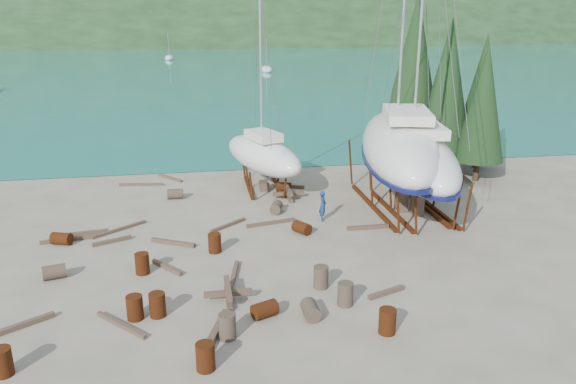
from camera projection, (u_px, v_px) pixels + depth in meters
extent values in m
plane|color=#656050|center=(284.00, 262.00, 24.11)|extent=(600.00, 600.00, 0.00)
plane|color=teal|center=(194.00, 31.00, 319.65)|extent=(700.00, 700.00, 0.00)
ellipsoid|color=black|center=(194.00, 31.00, 324.35)|extent=(800.00, 360.00, 110.00)
cube|color=beige|center=(21.00, 37.00, 192.08)|extent=(6.00, 5.00, 4.00)
cube|color=#A54C2D|center=(20.00, 29.00, 191.22)|extent=(6.60, 5.60, 1.60)
cube|color=beige|center=(141.00, 36.00, 198.54)|extent=(6.00, 5.00, 4.00)
cube|color=#A54C2D|center=(140.00, 28.00, 197.68)|extent=(6.60, 5.60, 1.60)
cube|color=beige|center=(280.00, 35.00, 206.61)|extent=(6.00, 5.00, 4.00)
cube|color=#A54C2D|center=(280.00, 28.00, 205.75)|extent=(6.60, 5.60, 1.60)
cylinder|color=black|center=(441.00, 162.00, 37.15)|extent=(0.36, 0.36, 1.60)
cone|color=black|center=(447.00, 85.00, 35.62)|extent=(3.60, 3.60, 8.40)
cylinder|color=black|center=(476.00, 170.00, 35.55)|extent=(0.36, 0.36, 1.36)
cone|color=black|center=(483.00, 103.00, 34.25)|extent=(3.06, 3.06, 7.14)
cylinder|color=black|center=(408.00, 154.00, 38.74)|extent=(0.36, 0.36, 1.84)
cone|color=black|center=(414.00, 69.00, 36.98)|extent=(4.14, 4.14, 9.66)
cylinder|color=black|center=(475.00, 157.00, 38.59)|extent=(0.36, 0.36, 1.44)
cone|color=black|center=(482.00, 91.00, 37.22)|extent=(3.24, 3.24, 7.56)
ellipsoid|color=silver|center=(266.00, 70.00, 100.67)|extent=(2.00, 5.00, 1.40)
cylinder|color=silver|center=(266.00, 53.00, 99.80)|extent=(0.08, 0.08, 5.00)
ellipsoid|color=silver|center=(169.00, 58.00, 125.91)|extent=(2.00, 5.00, 1.40)
cylinder|color=silver|center=(168.00, 45.00, 125.04)|extent=(0.08, 0.08, 5.00)
ellipsoid|color=silver|center=(400.00, 146.00, 29.97)|extent=(7.24, 14.16, 3.17)
cube|color=#0D1042|center=(404.00, 170.00, 29.68)|extent=(0.85, 2.43, 1.00)
cube|color=silver|center=(407.00, 115.00, 28.77)|extent=(3.13, 4.49, 0.50)
cube|color=#52210E|center=(372.00, 206.00, 30.75)|extent=(0.18, 7.48, 0.20)
cube|color=#52210E|center=(420.00, 203.00, 31.20)|extent=(0.18, 7.48, 0.20)
cube|color=brown|center=(402.00, 199.00, 30.17)|extent=(0.50, 0.80, 1.31)
ellipsoid|color=silver|center=(416.00, 157.00, 29.41)|extent=(5.26, 12.12, 2.77)
cube|color=#0D1042|center=(419.00, 177.00, 29.15)|extent=(0.59, 2.12, 1.00)
cube|color=silver|center=(423.00, 129.00, 28.36)|extent=(2.42, 3.77, 0.50)
cube|color=#52210E|center=(391.00, 210.00, 30.10)|extent=(0.18, 6.45, 0.20)
cube|color=#52210E|center=(433.00, 208.00, 30.49)|extent=(0.18, 6.45, 0.20)
cube|color=brown|center=(417.00, 205.00, 29.61)|extent=(0.50, 0.80, 1.10)
ellipsoid|color=silver|center=(263.00, 155.00, 33.61)|extent=(5.18, 8.40, 2.06)
cube|color=#0D1042|center=(264.00, 166.00, 33.41)|extent=(0.74, 1.44, 1.00)
cube|color=silver|center=(263.00, 136.00, 32.84)|extent=(2.14, 2.74, 0.50)
cylinder|color=silver|center=(260.00, 53.00, 32.17)|extent=(0.14, 0.14, 9.63)
cube|color=#52210E|center=(249.00, 187.00, 34.07)|extent=(0.18, 4.41, 0.20)
cube|color=#52210E|center=(277.00, 186.00, 34.36)|extent=(0.18, 4.41, 0.20)
cube|color=brown|center=(264.00, 186.00, 33.79)|extent=(0.50, 0.80, 0.53)
imported|color=navy|center=(323.00, 206.00, 28.70)|extent=(0.48, 0.64, 1.59)
cylinder|color=#52210E|center=(2.00, 362.00, 16.49)|extent=(0.58, 0.58, 0.88)
cylinder|color=#2D2823|center=(311.00, 310.00, 19.66)|extent=(0.60, 0.89, 0.58)
cylinder|color=#52210E|center=(61.00, 239.00, 25.84)|extent=(1.02, 0.84, 0.58)
cylinder|color=#52210E|center=(205.00, 357.00, 16.74)|extent=(0.58, 0.58, 0.88)
cylinder|color=#52210E|center=(284.00, 187.00, 33.46)|extent=(1.00, 0.79, 0.58)
cylinder|color=#2D2823|center=(321.00, 277.00, 21.77)|extent=(0.58, 0.58, 0.88)
cylinder|color=#52210E|center=(302.00, 228.00, 27.14)|extent=(0.97, 1.05, 0.58)
cylinder|color=#52210E|center=(387.00, 321.00, 18.66)|extent=(0.58, 0.58, 0.88)
cylinder|color=#52210E|center=(142.00, 264.00, 22.94)|extent=(0.58, 0.58, 0.88)
cylinder|color=#2D2823|center=(175.00, 194.00, 32.21)|extent=(0.89, 0.60, 0.58)
cylinder|color=#52210E|center=(135.00, 308.00, 19.52)|extent=(0.58, 0.58, 0.88)
cylinder|color=#2D2823|center=(276.00, 207.00, 29.98)|extent=(0.83, 1.02, 0.58)
cylinder|color=#52210E|center=(265.00, 310.00, 19.69)|extent=(1.04, 0.88, 0.58)
cylinder|color=#52210E|center=(157.00, 305.00, 19.71)|extent=(0.58, 0.58, 0.88)
cylinder|color=#52210E|center=(215.00, 243.00, 24.98)|extent=(0.58, 0.58, 0.88)
cylinder|color=#2D2823|center=(54.00, 272.00, 22.54)|extent=(1.00, 0.79, 0.58)
cylinder|color=#2D2823|center=(227.00, 326.00, 18.37)|extent=(0.58, 0.58, 0.88)
cylinder|color=#2D2823|center=(345.00, 294.00, 20.46)|extent=(0.58, 0.58, 0.88)
cube|color=brown|center=(141.00, 184.00, 34.71)|extent=(2.69, 0.50, 0.14)
cube|color=brown|center=(368.00, 227.00, 27.74)|extent=(2.10, 0.20, 0.19)
cube|color=brown|center=(86.00, 233.00, 27.01)|extent=(2.09, 0.44, 0.19)
cube|color=brown|center=(121.00, 325.00, 19.13)|extent=(1.85, 1.97, 0.15)
cube|color=brown|center=(112.00, 241.00, 26.12)|extent=(1.74, 0.90, 0.17)
cube|color=brown|center=(234.00, 275.00, 22.71)|extent=(0.63, 2.51, 0.16)
cube|color=brown|center=(291.00, 186.00, 34.25)|extent=(1.63, 0.78, 0.19)
cube|color=brown|center=(386.00, 292.00, 21.32)|extent=(1.62, 0.78, 0.17)
cube|color=brown|center=(173.00, 243.00, 25.90)|extent=(2.03, 1.23, 0.19)
cube|color=brown|center=(170.00, 178.00, 36.08)|extent=(1.59, 1.90, 0.15)
cube|color=brown|center=(271.00, 223.00, 28.38)|extent=(2.57, 0.74, 0.16)
cube|color=brown|center=(228.00, 225.00, 28.06)|extent=(1.87, 1.61, 0.15)
cube|color=brown|center=(167.00, 267.00, 23.42)|extent=(1.33, 1.62, 0.17)
cube|color=brown|center=(16.00, 327.00, 18.95)|extent=(2.28, 1.58, 0.18)
cube|color=brown|center=(120.00, 229.00, 27.54)|extent=(2.41, 1.93, 0.15)
cube|color=brown|center=(216.00, 331.00, 18.71)|extent=(1.03, 2.46, 0.23)
cube|color=brown|center=(69.00, 239.00, 26.29)|extent=(2.50, 0.57, 0.16)
cube|color=brown|center=(228.00, 298.00, 20.88)|extent=(0.20, 1.80, 0.20)
cube|color=brown|center=(228.00, 293.00, 20.82)|extent=(1.80, 0.20, 0.20)
cube|color=brown|center=(228.00, 288.00, 20.76)|extent=(0.20, 1.80, 0.20)
cube|color=brown|center=(289.00, 197.00, 32.32)|extent=(0.20, 1.80, 0.20)
cube|color=brown|center=(289.00, 193.00, 32.26)|extent=(1.80, 0.20, 0.20)
cube|color=brown|center=(289.00, 190.00, 32.20)|extent=(0.20, 1.80, 0.20)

